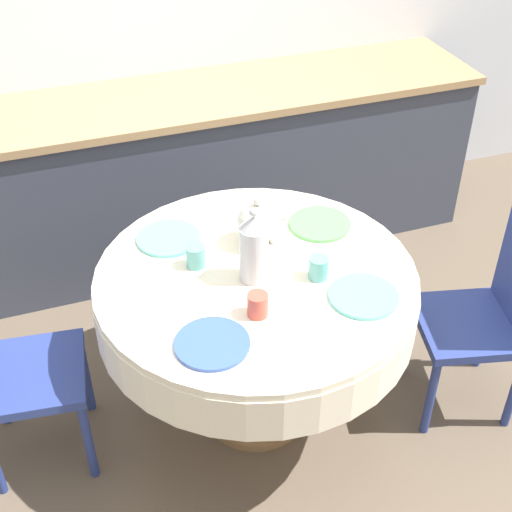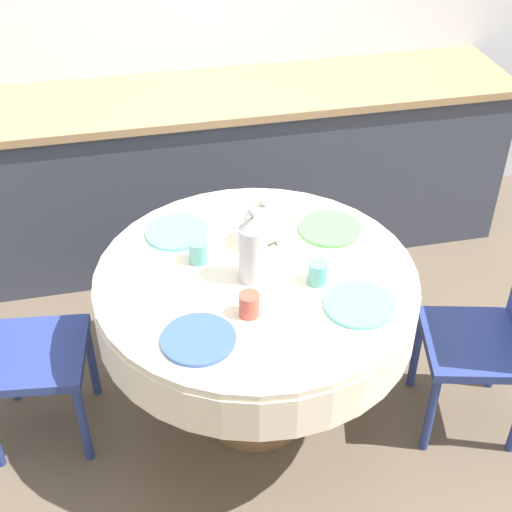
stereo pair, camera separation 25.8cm
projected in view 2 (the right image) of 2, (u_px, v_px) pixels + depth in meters
name	position (u px, v px, depth m)	size (l,w,h in m)	color
ground_plane	(256.00, 411.00, 3.10)	(12.00, 12.00, 0.00)	brown
kitchen_counter	(205.00, 172.00, 3.83)	(3.24, 0.64, 0.92)	#383D4C
dining_table	(256.00, 299.00, 2.71)	(1.21, 1.21, 0.77)	olive
chair_left	(501.00, 326.00, 2.77)	(0.48, 0.48, 0.96)	navy
chair_right	(7.00, 338.00, 2.71)	(0.45, 0.45, 0.96)	navy
plate_near_left	(198.00, 339.00, 2.35)	(0.25, 0.25, 0.01)	#3856AD
cup_near_left	(249.00, 305.00, 2.43)	(0.07, 0.07, 0.09)	#CC4C3D
plate_near_right	(359.00, 305.00, 2.48)	(0.25, 0.25, 0.01)	#60BCB7
cup_near_right	(318.00, 273.00, 2.57)	(0.07, 0.07, 0.09)	#5BA39E
plate_far_left	(177.00, 232.00, 2.84)	(0.25, 0.25, 0.01)	#60BCB7
cup_far_left	(198.00, 252.00, 2.67)	(0.07, 0.07, 0.09)	#5BA39E
plate_far_right	(330.00, 229.00, 2.85)	(0.25, 0.25, 0.01)	#5BA85B
cup_far_right	(284.00, 232.00, 2.77)	(0.07, 0.07, 0.09)	white
coffee_carafe	(253.00, 248.00, 2.54)	(0.10, 0.10, 0.30)	#B2B2B7
teapot	(264.00, 223.00, 2.73)	(0.23, 0.16, 0.21)	silver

